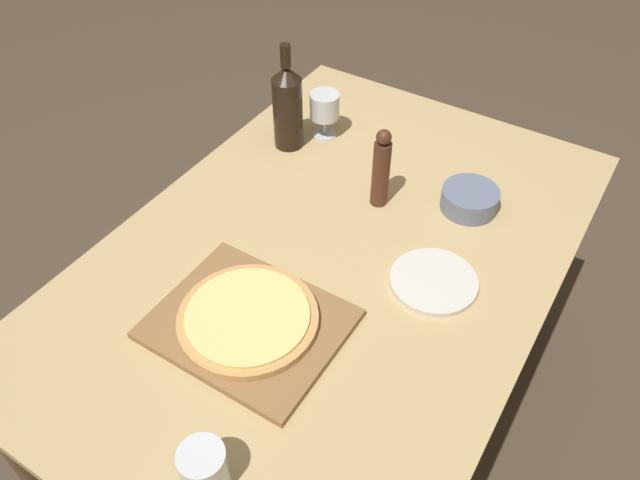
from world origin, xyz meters
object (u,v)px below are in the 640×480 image
Objects in this scene: pizza at (248,318)px; small_bowl at (470,199)px; wine_bottle at (288,106)px; wine_glass at (325,107)px; pepper_mill at (381,170)px.

small_bowl is at bearing 67.83° from pizza.
wine_bottle is at bearing -178.60° from small_bowl.
wine_glass is (0.06, 0.09, -0.03)m from wine_bottle.
wine_glass is (-0.28, 0.18, -0.01)m from pepper_mill.
wine_glass is (-0.24, 0.69, 0.07)m from pizza.
wine_bottle reaches higher than wine_glass.
pepper_mill reaches higher than pizza.
pizza is at bearing -63.28° from wine_bottle.
pepper_mill is 0.24m from small_bowl.
pizza is 0.51m from pepper_mill.
wine_bottle is 2.13× the size of small_bowl.
pepper_mill is at bearing -14.66° from wine_bottle.
pepper_mill is 1.53× the size of small_bowl.
pepper_mill is at bearing 85.31° from pizza.
small_bowl is at bearing -9.33° from wine_glass.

